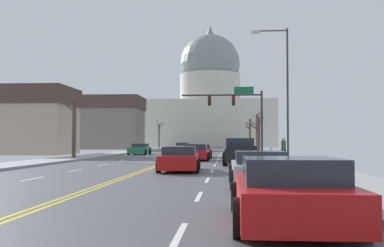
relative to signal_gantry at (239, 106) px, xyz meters
name	(u,v)px	position (x,y,z in m)	size (l,w,h in m)	color
ground	(166,162)	(-5.37, -13.20, -4.84)	(20.00, 180.00, 0.20)	#4B4B50
signal_gantry	(239,106)	(0.00, 0.00, 0.00)	(7.91, 0.41, 6.65)	#28282D
street_lamp_right	(283,83)	(2.54, -14.58, 0.42)	(2.42, 0.24, 8.76)	#333338
capitol_building	(210,102)	(-5.37, 68.27, 6.14)	(31.25, 19.18, 30.30)	beige
sedan_near_00	(201,151)	(-3.50, -3.11, -4.30)	(2.13, 4.42, 1.18)	#B71414
sedan_near_01	(196,153)	(-3.51, -9.44, -4.27)	(2.05, 4.35, 1.26)	#B71414
pickup_truck_near_02	(240,153)	(-0.28, -14.92, -4.11)	(2.24, 5.65, 1.69)	black
sedan_near_03	(180,159)	(-3.49, -21.78, -4.27)	(2.16, 4.76, 1.24)	#B71414
sedan_near_04	(259,169)	(-0.02, -29.02, -4.30)	(2.05, 4.59, 1.18)	#9EA3A8
sedan_near_05	(289,193)	(0.05, -36.13, -4.28)	(2.11, 4.51, 1.22)	#B71414
sedan_oncoming_00	(140,149)	(-10.73, 5.05, -4.29)	(2.07, 4.34, 1.20)	#1E7247
sedan_oncoming_01	(182,148)	(-7.14, 16.46, -4.26)	(2.07, 4.27, 1.26)	#9EA3A8
flank_building_00	(30,120)	(-23.18, 4.90, -1.05)	(9.48, 7.69, 7.50)	tan
flank_building_01	(105,123)	(-23.07, 35.91, -0.09)	(13.46, 9.08, 9.40)	slate
bare_tree_00	(258,133)	(2.81, 13.80, -2.39)	(1.98, 2.11, 5.13)	#423328
bare_tree_01	(74,124)	(-13.67, -8.12, -1.98)	(1.30, 1.89, 5.59)	#4C3D2D
bare_tree_02	(250,133)	(3.03, 40.02, -1.88)	(2.36, 1.09, 6.22)	#423328
bare_tree_03	(159,134)	(-14.10, 41.69, -2.12)	(1.93, 2.51, 5.23)	#423328
bare_tree_04	(257,131)	(3.18, 21.96, -1.90)	(1.65, 1.94, 5.55)	brown
pedestrian_00	(284,148)	(2.81, -12.31, -3.83)	(0.35, 0.34, 1.61)	black
bicycle_parked	(271,154)	(2.24, -9.28, -4.37)	(0.12, 1.77, 0.85)	black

